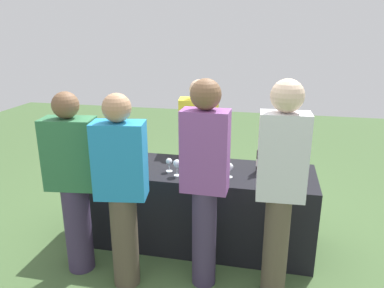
# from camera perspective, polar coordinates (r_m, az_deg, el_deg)

# --- Properties ---
(ground_plane) EXTENTS (12.00, 12.00, 0.00)m
(ground_plane) POSITION_cam_1_polar(r_m,az_deg,el_deg) (3.94, 0.00, -14.41)
(ground_plane) COLOR #476638
(tasting_table) EXTENTS (2.32, 0.72, 0.78)m
(tasting_table) POSITION_cam_1_polar(r_m,az_deg,el_deg) (3.75, 0.00, -9.36)
(tasting_table) COLOR black
(tasting_table) RESTS_ON ground_plane
(wine_bottle_0) EXTENTS (0.07, 0.07, 0.33)m
(wine_bottle_0) POSITION_cam_1_polar(r_m,az_deg,el_deg) (3.86, -11.36, -0.62)
(wine_bottle_0) COLOR black
(wine_bottle_0) RESTS_ON tasting_table
(wine_bottle_1) EXTENTS (0.07, 0.07, 0.32)m
(wine_bottle_1) POSITION_cam_1_polar(r_m,az_deg,el_deg) (3.86, -9.94, -0.67)
(wine_bottle_1) COLOR black
(wine_bottle_1) RESTS_ON tasting_table
(wine_bottle_2) EXTENTS (0.07, 0.07, 0.31)m
(wine_bottle_2) POSITION_cam_1_polar(r_m,az_deg,el_deg) (3.62, 5.30, -1.75)
(wine_bottle_2) COLOR black
(wine_bottle_2) RESTS_ON tasting_table
(wine_bottle_3) EXTENTS (0.08, 0.08, 0.30)m
(wine_bottle_3) POSITION_cam_1_polar(r_m,az_deg,el_deg) (3.54, 10.45, -2.55)
(wine_bottle_3) COLOR black
(wine_bottle_3) RESTS_ON tasting_table
(wine_bottle_4) EXTENTS (0.08, 0.08, 0.32)m
(wine_bottle_4) POSITION_cam_1_polar(r_m,az_deg,el_deg) (3.59, 15.04, -2.41)
(wine_bottle_4) COLOR black
(wine_bottle_4) RESTS_ON tasting_table
(wine_glass_0) EXTENTS (0.06, 0.06, 0.13)m
(wine_glass_0) POSITION_cam_1_polar(r_m,az_deg,el_deg) (3.50, -3.53, -2.77)
(wine_glass_0) COLOR silver
(wine_glass_0) RESTS_ON tasting_table
(wine_glass_1) EXTENTS (0.08, 0.08, 0.16)m
(wine_glass_1) POSITION_cam_1_polar(r_m,az_deg,el_deg) (3.39, -2.31, -3.08)
(wine_glass_1) COLOR silver
(wine_glass_1) RESTS_ON tasting_table
(wine_glass_2) EXTENTS (0.07, 0.07, 0.15)m
(wine_glass_2) POSITION_cam_1_polar(r_m,az_deg,el_deg) (3.41, 2.44, -3.12)
(wine_glass_2) COLOR silver
(wine_glass_2) RESTS_ON tasting_table
(wine_glass_3) EXTENTS (0.07, 0.07, 0.14)m
(wine_glass_3) POSITION_cam_1_polar(r_m,az_deg,el_deg) (3.37, 5.75, -3.56)
(wine_glass_3) COLOR silver
(wine_glass_3) RESTS_ON tasting_table
(wine_glass_4) EXTENTS (0.07, 0.07, 0.13)m
(wine_glass_4) POSITION_cam_1_polar(r_m,az_deg,el_deg) (3.42, 13.82, -3.71)
(wine_glass_4) COLOR silver
(wine_glass_4) RESTS_ON tasting_table
(ice_bucket) EXTENTS (0.19, 0.19, 0.21)m
(ice_bucket) POSITION_cam_1_polar(r_m,az_deg,el_deg) (3.45, 14.26, -3.41)
(ice_bucket) COLOR silver
(ice_bucket) RESTS_ON tasting_table
(server_pouring) EXTENTS (0.46, 0.29, 1.54)m
(server_pouring) POSITION_cam_1_polar(r_m,az_deg,el_deg) (4.18, 1.03, 0.00)
(server_pouring) COLOR brown
(server_pouring) RESTS_ON ground_plane
(guest_0) EXTENTS (0.44, 0.28, 1.60)m
(guest_0) POSITION_cam_1_polar(r_m,az_deg,el_deg) (3.29, -17.72, -5.20)
(guest_0) COLOR #3F3351
(guest_0) RESTS_ON ground_plane
(guest_1) EXTENTS (0.43, 0.28, 1.63)m
(guest_1) POSITION_cam_1_polar(r_m,az_deg,el_deg) (2.99, -10.72, -6.53)
(guest_1) COLOR brown
(guest_1) RESTS_ON ground_plane
(guest_2) EXTENTS (0.37, 0.23, 1.73)m
(guest_2) POSITION_cam_1_polar(r_m,az_deg,el_deg) (2.91, 1.97, -5.15)
(guest_2) COLOR #3F3351
(guest_2) RESTS_ON ground_plane
(guest_3) EXTENTS (0.36, 0.23, 1.75)m
(guest_3) POSITION_cam_1_polar(r_m,az_deg,el_deg) (2.84, 13.39, -5.92)
(guest_3) COLOR brown
(guest_3) RESTS_ON ground_plane
(menu_board) EXTENTS (0.61, 0.14, 0.74)m
(menu_board) POSITION_cam_1_polar(r_m,az_deg,el_deg) (4.91, -10.14, -3.15)
(menu_board) COLOR white
(menu_board) RESTS_ON ground_plane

